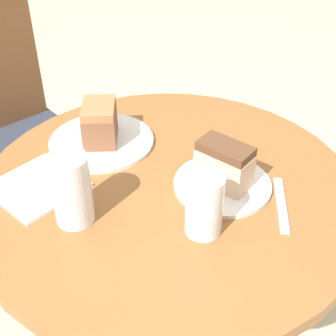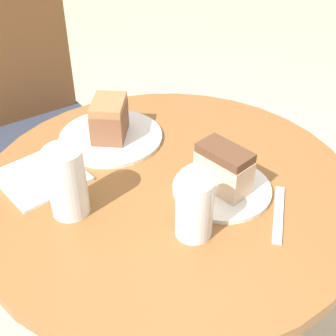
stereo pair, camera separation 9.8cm
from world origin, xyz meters
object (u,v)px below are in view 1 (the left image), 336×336
plate_near (222,185)px  glass_water (72,193)px  chair (8,130)px  glass_lemonade (204,208)px  plate_far (102,141)px  cake_slice_far (100,123)px  cake_slice_near (224,164)px

plate_near → glass_water: (-0.30, 0.10, 0.06)m
chair → plate_near: chair is taller
glass_lemonade → glass_water: size_ratio=0.86×
chair → glass_lemonade: chair is taller
glass_water → glass_lemonade: bearing=-44.1°
plate_far → glass_water: (-0.18, -0.20, 0.06)m
cake_slice_far → plate_near: bearing=-68.1°
chair → glass_lemonade: bearing=-91.5°
plate_far → chair: bearing=94.5°
plate_far → plate_near: bearing=-68.1°
plate_far → cake_slice_far: cake_slice_far is taller
plate_far → cake_slice_far: 0.05m
glass_lemonade → plate_near: bearing=32.4°
cake_slice_near → glass_lemonade: bearing=-147.6°
plate_near → plate_far: (-0.12, 0.30, 0.00)m
glass_water → cake_slice_near: bearing=-18.3°
cake_slice_near → cake_slice_far: cake_slice_near is taller
cake_slice_near → glass_water: 0.31m
cake_slice_near → glass_lemonade: glass_lemonade is taller
chair → plate_near: size_ratio=4.84×
plate_far → glass_water: bearing=-131.3°
cake_slice_far → glass_lemonade: (0.00, -0.37, -0.00)m
cake_slice_near → glass_lemonade: size_ratio=0.98×
cake_slice_near → glass_water: size_ratio=0.85×
plate_far → glass_lemonade: bearing=-89.7°
glass_lemonade → glass_water: (-0.18, 0.17, 0.01)m
chair → cake_slice_near: chair is taller
glass_lemonade → chair: bearing=92.9°
plate_near → glass_lemonade: size_ratio=1.64×
cake_slice_near → cake_slice_far: bearing=111.9°
cake_slice_far → glass_water: (-0.18, -0.20, 0.01)m
cake_slice_far → glass_lemonade: size_ratio=1.02×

